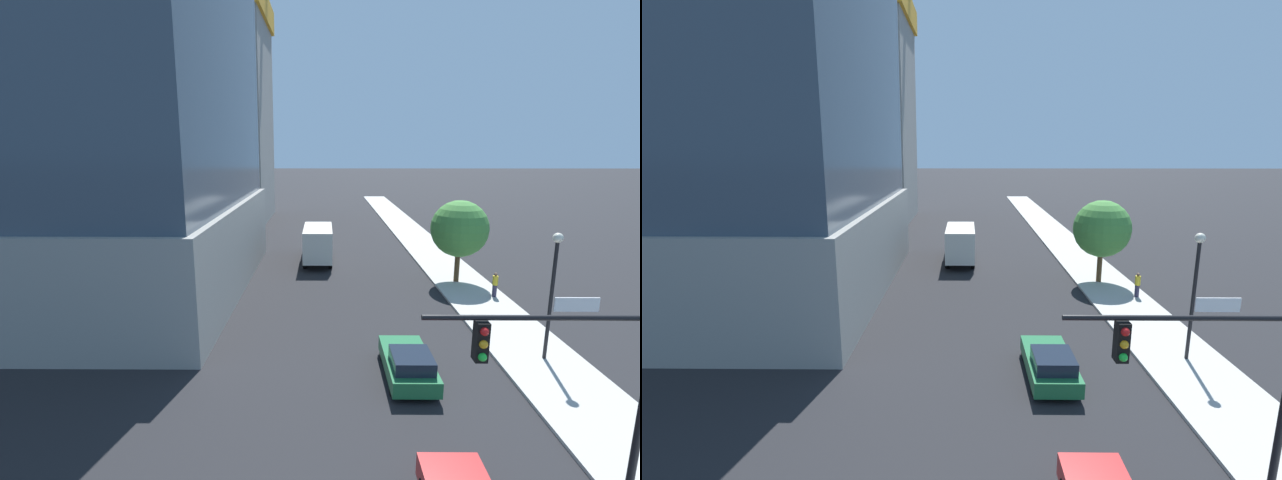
# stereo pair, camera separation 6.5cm
# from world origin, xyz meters

# --- Properties ---
(sidewalk) EXTENTS (4.01, 120.00, 0.15)m
(sidewalk) POSITION_xyz_m (8.58, 20.00, 0.07)
(sidewalk) COLOR #B2AFA8
(sidewalk) RESTS_ON ground
(construction_building) EXTENTS (16.47, 16.92, 36.87)m
(construction_building) POSITION_xyz_m (-14.87, 52.83, 15.34)
(construction_building) COLOR gray
(construction_building) RESTS_ON ground
(traffic_light_pole) EXTENTS (5.94, 0.48, 5.99)m
(traffic_light_pole) POSITION_xyz_m (5.00, 4.80, 4.22)
(traffic_light_pole) COLOR black
(traffic_light_pole) RESTS_ON sidewalk
(street_lamp) EXTENTS (0.44, 0.44, 5.83)m
(street_lamp) POSITION_xyz_m (8.80, 13.03, 3.97)
(street_lamp) COLOR black
(street_lamp) RESTS_ON sidewalk
(street_tree) EXTENTS (4.00, 4.00, 5.85)m
(street_tree) POSITION_xyz_m (8.24, 24.69, 3.99)
(street_tree) COLOR brown
(street_tree) RESTS_ON sidewalk
(car_green) EXTENTS (1.91, 4.30, 1.44)m
(car_green) POSITION_xyz_m (2.26, 11.43, 0.70)
(car_green) COLOR #1E6638
(car_green) RESTS_ON ground
(box_truck) EXTENTS (2.35, 7.81, 3.10)m
(box_truck) POSITION_xyz_m (-1.78, 30.94, 1.76)
(box_truck) COLOR silver
(box_truck) RESTS_ON ground
(pedestrian_yellow_shirt) EXTENTS (0.34, 0.34, 1.58)m
(pedestrian_yellow_shirt) POSITION_xyz_m (9.72, 21.42, 0.95)
(pedestrian_yellow_shirt) COLOR #38334C
(pedestrian_yellow_shirt) RESTS_ON sidewalk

